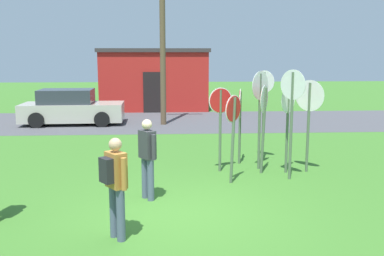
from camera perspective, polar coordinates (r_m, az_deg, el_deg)
ground_plane at (r=8.50m, az=-2.26°, el=-11.05°), size 80.00×80.00×0.00m
street_asphalt at (r=19.74m, az=-2.91°, el=0.88°), size 60.00×6.40×0.01m
building_background at (r=25.23m, az=-4.85°, el=6.54°), size 5.88×5.42×3.30m
utility_pole at (r=18.72m, az=-3.88°, el=13.53°), size 1.80×0.24×8.20m
parked_car_on_street at (r=19.59m, az=-15.48°, el=2.50°), size 4.35×2.11×1.51m
stop_sign_rear_left at (r=11.04m, az=9.35°, el=1.76°), size 0.35×0.62×2.24m
stop_sign_far_back at (r=11.23m, az=12.39°, el=1.66°), size 0.48×0.49×2.21m
stop_sign_center_cluster at (r=11.98m, az=6.28°, el=1.99°), size 0.17×0.79×2.08m
stop_sign_leaning_right at (r=11.43m, az=15.05°, el=2.37°), size 0.56×0.57×2.36m
stop_sign_tallest at (r=11.45m, az=8.85°, el=3.25°), size 0.53×0.54×2.57m
stop_sign_nearest at (r=10.10m, az=5.40°, el=0.43°), size 0.44×0.51×2.09m
stop_sign_leaning_left at (r=10.61m, az=12.94°, el=2.83°), size 0.43×0.58×2.65m
stop_sign_rear_right at (r=11.12m, az=3.73°, el=1.63°), size 0.62×0.25×2.17m
stop_sign_low_front at (r=12.36m, az=9.37°, el=3.38°), size 0.47×0.41×2.56m
person_on_left at (r=7.17m, az=-10.01°, el=-6.88°), size 0.47×0.49×1.69m
person_in_blue at (r=9.06m, az=-5.85°, el=-3.50°), size 0.39×0.48×1.69m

